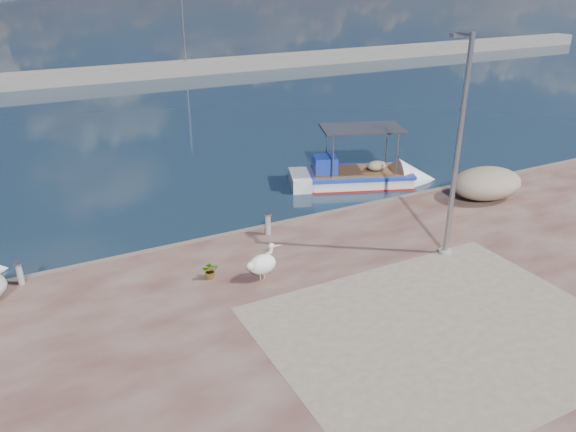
# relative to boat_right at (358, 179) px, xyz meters

# --- Properties ---
(ground) EXTENTS (1400.00, 1400.00, 0.00)m
(ground) POSITION_rel_boat_right_xyz_m (-5.88, -8.16, -0.24)
(ground) COLOR #162635
(ground) RESTS_ON ground
(quay) EXTENTS (44.00, 22.00, 0.50)m
(quay) POSITION_rel_boat_right_xyz_m (-5.88, -14.16, 0.01)
(quay) COLOR #47211F
(quay) RESTS_ON ground
(quay_patch) EXTENTS (9.00, 7.00, 0.01)m
(quay_patch) POSITION_rel_boat_right_xyz_m (-4.88, -11.16, 0.26)
(quay_patch) COLOR gray
(quay_patch) RESTS_ON quay
(breakwater) EXTENTS (120.00, 2.20, 7.50)m
(breakwater) POSITION_rel_boat_right_xyz_m (-5.89, 31.84, 0.36)
(breakwater) COLOR gray
(breakwater) RESTS_ON ground
(boat_right) EXTENTS (6.83, 4.29, 3.13)m
(boat_right) POSITION_rel_boat_right_xyz_m (0.00, 0.00, 0.00)
(boat_right) COLOR white
(boat_right) RESTS_ON ground
(pelican) EXTENTS (1.18, 0.57, 1.15)m
(pelican) POSITION_rel_boat_right_xyz_m (-7.90, -6.61, 0.79)
(pelican) COLOR tan
(pelican) RESTS_ON quay
(lamp_post) EXTENTS (0.44, 0.96, 7.00)m
(lamp_post) POSITION_rel_boat_right_xyz_m (-1.82, -7.80, 3.55)
(lamp_post) COLOR gray
(lamp_post) RESTS_ON quay
(bollard_near) EXTENTS (0.26, 0.26, 0.80)m
(bollard_near) POSITION_rel_boat_right_xyz_m (-6.40, -3.83, 0.69)
(bollard_near) COLOR gray
(bollard_near) RESTS_ON quay
(bollard_far) EXTENTS (0.23, 0.23, 0.71)m
(bollard_far) POSITION_rel_boat_right_xyz_m (-14.42, -3.56, 0.64)
(bollard_far) COLOR gray
(bollard_far) RESTS_ON quay
(potted_plant) EXTENTS (0.61, 0.57, 0.55)m
(potted_plant) POSITION_rel_boat_right_xyz_m (-9.29, -5.83, 0.53)
(potted_plant) COLOR #33722D
(potted_plant) RESTS_ON quay
(net_pile_c) EXTENTS (3.12, 2.23, 1.23)m
(net_pile_c) POSITION_rel_boat_right_xyz_m (3.02, -4.78, 0.87)
(net_pile_c) COLOR tan
(net_pile_c) RESTS_ON quay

